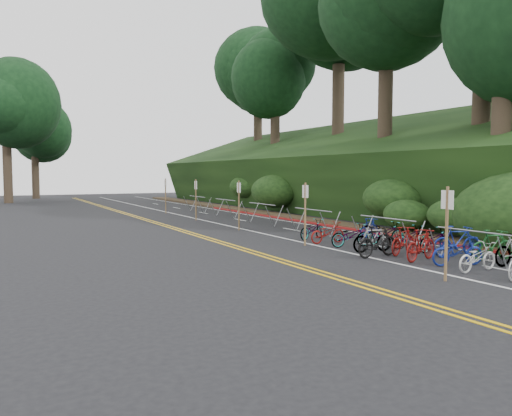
{
  "coord_description": "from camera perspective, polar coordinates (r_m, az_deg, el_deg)",
  "views": [
    {
      "loc": [
        -10.29,
        -11.46,
        2.87
      ],
      "look_at": [
        0.19,
        8.38,
        1.3
      ],
      "focal_mm": 35.0,
      "sensor_mm": 36.0,
      "label": 1
    }
  ],
  "objects": [
    {
      "name": "ground",
      "position": [
        15.67,
        13.94,
        -6.67
      ],
      "size": [
        120.0,
        120.0,
        0.0
      ],
      "primitive_type": "plane",
      "color": "black",
      "rests_on": "ground"
    },
    {
      "name": "road_markings",
      "position": [
        24.33,
        -0.96,
        -2.76
      ],
      "size": [
        7.47,
        80.0,
        0.01
      ],
      "color": "gold",
      "rests_on": "ground"
    },
    {
      "name": "red_curb",
      "position": [
        28.53,
        6.41,
        -1.7
      ],
      "size": [
        0.25,
        28.0,
        0.1
      ],
      "primitive_type": "cube",
      "color": "maroon",
      "rests_on": "ground"
    },
    {
      "name": "embankment",
      "position": [
        38.35,
        9.5,
        3.49
      ],
      "size": [
        14.3,
        48.14,
        9.11
      ],
      "color": "black",
      "rests_on": "ground"
    },
    {
      "name": "tree_cluster",
      "position": [
        40.21,
        3.13,
        17.87
      ],
      "size": [
        33.41,
        54.84,
        20.12
      ],
      "color": "#2D2319",
      "rests_on": "ground"
    },
    {
      "name": "bike_rack_front",
      "position": [
        17.3,
        23.48,
        -3.29
      ],
      "size": [
        1.09,
        2.76,
        1.05
      ],
      "color": "gray",
      "rests_on": "ground"
    },
    {
      "name": "bike_racks_rest",
      "position": [
        27.91,
        0.68,
        -0.14
      ],
      "size": [
        1.14,
        23.0,
        1.17
      ],
      "color": "gray",
      "rests_on": "ground"
    },
    {
      "name": "signpost_near",
      "position": [
        14.12,
        20.95,
        -2.07
      ],
      "size": [
        0.08,
        0.4,
        2.52
      ],
      "color": "brown",
      "rests_on": "ground"
    },
    {
      "name": "signposts_rest",
      "position": [
        27.73,
        -4.67,
        1.01
      ],
      "size": [
        0.08,
        18.4,
        2.5
      ],
      "color": "brown",
      "rests_on": "ground"
    },
    {
      "name": "bike_front",
      "position": [
        17.55,
        13.73,
        -3.73
      ],
      "size": [
        0.64,
        1.84,
        1.09
      ],
      "primitive_type": "imported",
      "rotation": [
        0.0,
        0.0,
        1.65
      ],
      "color": "black",
      "rests_on": "ground"
    },
    {
      "name": "bike_valet",
      "position": [
        18.46,
        18.44,
        -3.66
      ],
      "size": [
        3.2,
        11.4,
        1.08
      ],
      "color": "beige",
      "rests_on": "ground"
    }
  ]
}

